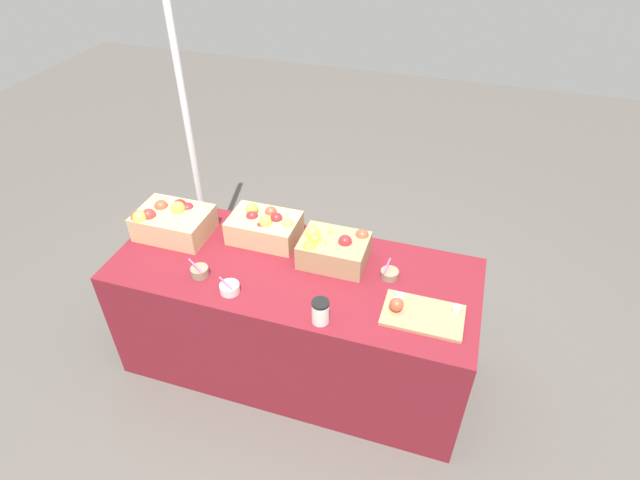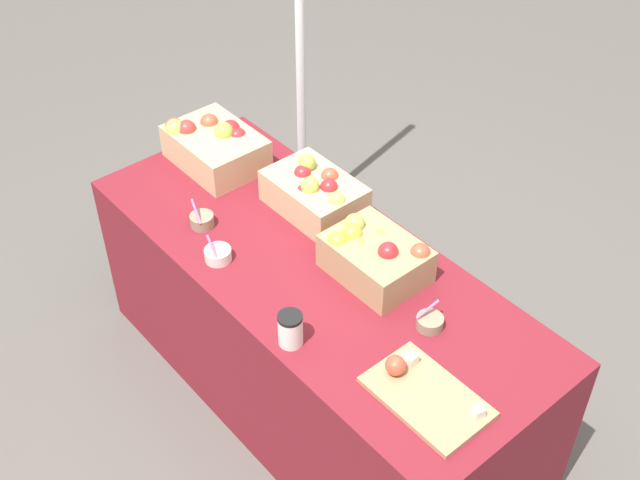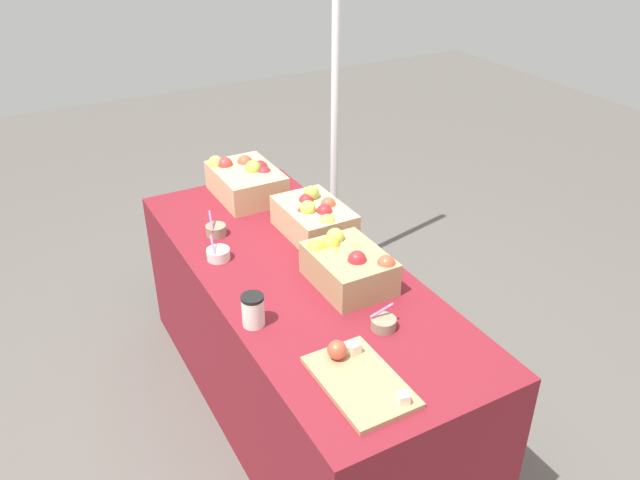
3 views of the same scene
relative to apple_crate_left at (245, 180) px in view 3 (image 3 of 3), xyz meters
The scene contains 11 objects.
ground_plane 1.11m from the apple_crate_left, ahead, with size 10.00×10.00×0.00m, color #56514C.
table 0.87m from the apple_crate_left, ahead, with size 1.90×0.76×0.74m, color maroon.
apple_crate_left is the anchor object (origin of this frame).
apple_crate_middle 0.52m from the apple_crate_left, 12.64° to the left, with size 0.37×0.25×0.19m.
apple_crate_right 0.92m from the apple_crate_left, ahead, with size 0.34×0.26×0.18m.
cutting_board_front 1.43m from the apple_crate_left, ahead, with size 0.37×0.23×0.08m.
sample_bowl_near 0.61m from the apple_crate_left, 33.94° to the right, with size 0.10×0.10×0.10m.
sample_bowl_mid 1.23m from the apple_crate_left, ahead, with size 0.09×0.09×0.09m.
sample_bowl_far 0.42m from the apple_crate_left, 41.79° to the right, with size 0.09×0.09×0.11m.
coffee_cup 1.06m from the apple_crate_left, 21.65° to the right, with size 0.08×0.08×0.12m.
tent_pole 0.71m from the apple_crate_left, 108.08° to the left, with size 0.04×0.04×2.17m, color white.
Camera 3 is at (1.97, -0.99, 2.14)m, focal length 36.12 mm.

